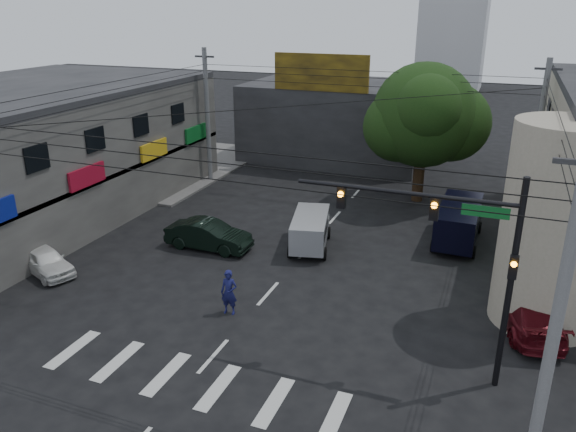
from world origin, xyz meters
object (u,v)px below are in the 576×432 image
Objects in this scene: utility_pole_far_right at (537,142)px; traffic_gantry at (458,244)px; maroon_sedan at (529,313)px; traffic_officer at (229,292)px; silver_minivan at (310,232)px; navy_van at (458,224)px; white_compact at (45,261)px; utility_pole_far_left at (207,117)px; utility_pole_near_right at (556,322)px; street_tree at (424,116)px; dark_sedan at (209,235)px.

traffic_gantry is at bearing -98.94° from utility_pole_far_right.
traffic_officer reaches higher than maroon_sedan.
silver_minivan is (-7.77, 8.39, -3.96)m from traffic_gantry.
utility_pole_far_right reaches higher than navy_van.
silver_minivan is at bearing -35.93° from maroon_sedan.
white_compact is at bearing 122.40° from navy_van.
utility_pole_far_right is 2.12× the size of silver_minivan.
utility_pole_far_left is 1.79× the size of maroon_sedan.
traffic_officer is (-7.90, -10.99, -0.08)m from navy_van.
utility_pole_near_right is 12.68m from traffic_officer.
utility_pole_near_right is 16.26m from silver_minivan.
navy_van is (-3.41, 15.41, -3.56)m from utility_pole_near_right.
street_tree is 0.95× the size of utility_pole_far_left.
traffic_officer reaches higher than silver_minivan.
street_tree is 18.42m from traffic_gantry.
traffic_gantry is 0.78× the size of utility_pole_far_right.
utility_pole_far_right reaches higher than maroon_sedan.
dark_sedan is at bearing 115.78° from navy_van.
silver_minivan is at bearing 78.62° from traffic_officer.
maroon_sedan is (6.50, -13.92, -4.78)m from street_tree.
silver_minivan is (-10.44, 4.31, 0.17)m from maroon_sedan.
utility_pole_far_right is 2.33× the size of white_compact.
utility_pole_far_left is 12.67m from dark_sedan.
maroon_sedan is at bearing 10.84° from traffic_officer.
utility_pole_far_left is at bearing -176.05° from street_tree.
dark_sedan is 1.03× the size of silver_minivan.
traffic_gantry reaches higher than maroon_sedan.
traffic_officer is (3.96, -5.46, 0.22)m from dark_sedan.
silver_minivan is (4.83, 2.01, 0.13)m from dark_sedan.
utility_pole_near_right reaches higher than traffic_officer.
traffic_officer is (9.69, -0.16, 0.33)m from white_compact.
traffic_officer reaches higher than dark_sedan.
maroon_sedan is (0.00, 7.58, -3.90)m from utility_pole_near_right.
utility_pole_far_left is at bearing 180.00° from utility_pole_far_right.
navy_van is at bearing -123.79° from utility_pole_far_right.
white_compact is 12.84m from silver_minivan.
utility_pole_far_left is (-18.32, 17.00, -0.23)m from traffic_gantry.
traffic_gantry reaches higher than silver_minivan.
traffic_officer is (-4.81, -17.08, -4.52)m from street_tree.
utility_pole_far_right is at bearing -30.90° from white_compact.
traffic_officer is at bearing -69.00° from white_compact.
navy_van is 13.54m from traffic_officer.
utility_pole_far_right is 7.09m from navy_van.
traffic_officer is at bearing 173.90° from traffic_gantry.
dark_sedan is 7.81m from white_compact.
utility_pole_near_right is 8.52m from maroon_sedan.
street_tree is 22.81m from white_compact.
dark_sedan is (-15.27, 9.88, -3.86)m from utility_pole_near_right.
utility_pole_far_left is at bearing 137.14° from traffic_gantry.
street_tree is 11.37m from silver_minivan.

